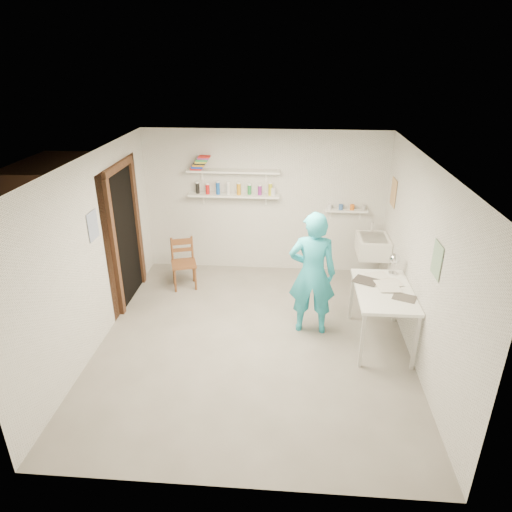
# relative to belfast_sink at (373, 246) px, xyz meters

# --- Properties ---
(floor) EXTENTS (4.00, 4.50, 0.02)m
(floor) POSITION_rel_belfast_sink_xyz_m (-1.75, -1.70, -0.71)
(floor) COLOR slate
(floor) RESTS_ON ground
(ceiling) EXTENTS (4.00, 4.50, 0.02)m
(ceiling) POSITION_rel_belfast_sink_xyz_m (-1.75, -1.70, 1.71)
(ceiling) COLOR silver
(ceiling) RESTS_ON wall_back
(wall_back) EXTENTS (4.00, 0.02, 2.40)m
(wall_back) POSITION_rel_belfast_sink_xyz_m (-1.75, 0.56, 0.50)
(wall_back) COLOR silver
(wall_back) RESTS_ON ground
(wall_front) EXTENTS (4.00, 0.02, 2.40)m
(wall_front) POSITION_rel_belfast_sink_xyz_m (-1.75, -3.96, 0.50)
(wall_front) COLOR silver
(wall_front) RESTS_ON ground
(wall_left) EXTENTS (0.02, 4.50, 2.40)m
(wall_left) POSITION_rel_belfast_sink_xyz_m (-3.76, -1.70, 0.50)
(wall_left) COLOR silver
(wall_left) RESTS_ON ground
(wall_right) EXTENTS (0.02, 4.50, 2.40)m
(wall_right) POSITION_rel_belfast_sink_xyz_m (0.26, -1.70, 0.50)
(wall_right) COLOR silver
(wall_right) RESTS_ON ground
(doorway_recess) EXTENTS (0.02, 0.90, 2.00)m
(doorway_recess) POSITION_rel_belfast_sink_xyz_m (-3.74, -0.65, 0.30)
(doorway_recess) COLOR black
(doorway_recess) RESTS_ON wall_left
(corridor_box) EXTENTS (1.40, 1.50, 2.10)m
(corridor_box) POSITION_rel_belfast_sink_xyz_m (-4.45, -0.65, 0.35)
(corridor_box) COLOR brown
(corridor_box) RESTS_ON ground
(door_lintel) EXTENTS (0.06, 1.05, 0.10)m
(door_lintel) POSITION_rel_belfast_sink_xyz_m (-3.72, -0.65, 1.35)
(door_lintel) COLOR brown
(door_lintel) RESTS_ON wall_left
(door_jamb_near) EXTENTS (0.06, 0.10, 2.00)m
(door_jamb_near) POSITION_rel_belfast_sink_xyz_m (-3.72, -1.15, 0.30)
(door_jamb_near) COLOR brown
(door_jamb_near) RESTS_ON ground
(door_jamb_far) EXTENTS (0.06, 0.10, 2.00)m
(door_jamb_far) POSITION_rel_belfast_sink_xyz_m (-3.72, -0.15, 0.30)
(door_jamb_far) COLOR brown
(door_jamb_far) RESTS_ON ground
(shelf_lower) EXTENTS (1.50, 0.22, 0.03)m
(shelf_lower) POSITION_rel_belfast_sink_xyz_m (-2.25, 0.43, 0.65)
(shelf_lower) COLOR white
(shelf_lower) RESTS_ON wall_back
(shelf_upper) EXTENTS (1.50, 0.22, 0.03)m
(shelf_upper) POSITION_rel_belfast_sink_xyz_m (-2.25, 0.43, 1.05)
(shelf_upper) COLOR white
(shelf_upper) RESTS_ON wall_back
(ledge_shelf) EXTENTS (0.70, 0.14, 0.03)m
(ledge_shelf) POSITION_rel_belfast_sink_xyz_m (-0.40, 0.47, 0.42)
(ledge_shelf) COLOR white
(ledge_shelf) RESTS_ON wall_back
(poster_left) EXTENTS (0.01, 0.28, 0.36)m
(poster_left) POSITION_rel_belfast_sink_xyz_m (-3.74, -1.65, 0.85)
(poster_left) COLOR #334C7F
(poster_left) RESTS_ON wall_left
(poster_right_a) EXTENTS (0.01, 0.34, 0.42)m
(poster_right_a) POSITION_rel_belfast_sink_xyz_m (0.24, 0.10, 0.85)
(poster_right_a) COLOR #995933
(poster_right_a) RESTS_ON wall_right
(poster_right_b) EXTENTS (0.01, 0.30, 0.38)m
(poster_right_b) POSITION_rel_belfast_sink_xyz_m (0.24, -2.25, 0.80)
(poster_right_b) COLOR #3F724C
(poster_right_b) RESTS_ON wall_right
(belfast_sink) EXTENTS (0.48, 0.60, 0.30)m
(belfast_sink) POSITION_rel_belfast_sink_xyz_m (0.00, 0.00, 0.00)
(belfast_sink) COLOR white
(belfast_sink) RESTS_ON wall_right
(man) EXTENTS (0.63, 0.42, 1.71)m
(man) POSITION_rel_belfast_sink_xyz_m (-1.01, -1.37, 0.15)
(man) COLOR #28B2CB
(man) RESTS_ON ground
(wall_clock) EXTENTS (0.31, 0.04, 0.31)m
(wall_clock) POSITION_rel_belfast_sink_xyz_m (-1.01, -1.15, 0.44)
(wall_clock) COLOR beige
(wall_clock) RESTS_ON man
(wooden_chair) EXTENTS (0.47, 0.46, 0.82)m
(wooden_chair) POSITION_rel_belfast_sink_xyz_m (-2.99, -0.27, -0.29)
(wooden_chair) COLOR brown
(wooden_chair) RESTS_ON ground
(work_table) EXTENTS (0.70, 1.17, 0.78)m
(work_table) POSITION_rel_belfast_sink_xyz_m (-0.11, -1.60, -0.31)
(work_table) COLOR white
(work_table) RESTS_ON ground
(desk_lamp) EXTENTS (0.15, 0.15, 0.15)m
(desk_lamp) POSITION_rel_belfast_sink_xyz_m (0.08, -1.13, 0.30)
(desk_lamp) COLOR silver
(desk_lamp) RESTS_ON work_table
(spray_cans) EXTENTS (1.29, 0.06, 0.17)m
(spray_cans) POSITION_rel_belfast_sink_xyz_m (-2.25, 0.43, 0.75)
(spray_cans) COLOR black
(spray_cans) RESTS_ON shelf_lower
(book_stack) EXTENTS (0.32, 0.14, 0.22)m
(book_stack) POSITION_rel_belfast_sink_xyz_m (-2.78, 0.43, 1.18)
(book_stack) COLOR red
(book_stack) RESTS_ON shelf_upper
(ledge_pots) EXTENTS (0.48, 0.07, 0.09)m
(ledge_pots) POSITION_rel_belfast_sink_xyz_m (-0.40, 0.47, 0.48)
(ledge_pots) COLOR silver
(ledge_pots) RESTS_ON ledge_shelf
(papers) EXTENTS (0.30, 0.22, 0.02)m
(papers) POSITION_rel_belfast_sink_xyz_m (-0.11, -1.60, 0.09)
(papers) COLOR silver
(papers) RESTS_ON work_table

